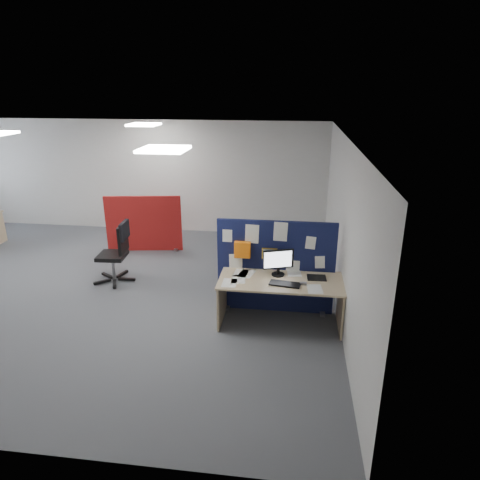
# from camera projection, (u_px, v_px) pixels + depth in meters

# --- Properties ---
(floor) EXTENTS (9.00, 9.00, 0.00)m
(floor) POSITION_uv_depth(u_px,v_px,m) (81.00, 290.00, 7.68)
(floor) COLOR #4D4F54
(floor) RESTS_ON ground
(ceiling) EXTENTS (9.00, 7.00, 0.02)m
(ceiling) POSITION_uv_depth(u_px,v_px,m) (60.00, 136.00, 6.75)
(ceiling) COLOR white
(ceiling) RESTS_ON wall_back
(wall_back) EXTENTS (9.00, 0.02, 2.70)m
(wall_back) POSITION_uv_depth(u_px,v_px,m) (142.00, 176.00, 10.48)
(wall_back) COLOR silver
(wall_back) RESTS_ON floor
(wall_right) EXTENTS (0.02, 7.00, 2.70)m
(wall_right) POSITION_uv_depth(u_px,v_px,m) (343.00, 229.00, 6.67)
(wall_right) COLOR silver
(wall_right) RESTS_ON floor
(ceiling_lights) EXTENTS (4.10, 4.10, 0.04)m
(ceiling_lights) POSITION_uv_depth(u_px,v_px,m) (98.00, 134.00, 7.34)
(ceiling_lights) COLOR white
(ceiling_lights) RESTS_ON ceiling
(navy_divider) EXTENTS (1.85, 0.30, 1.52)m
(navy_divider) POSITION_uv_depth(u_px,v_px,m) (274.00, 267.00, 6.73)
(navy_divider) COLOR #0E0E33
(navy_divider) RESTS_ON floor
(main_desk) EXTENTS (1.85, 0.82, 0.73)m
(main_desk) POSITION_uv_depth(u_px,v_px,m) (281.00, 289.00, 6.46)
(main_desk) COLOR tan
(main_desk) RESTS_ON floor
(monitor_main) EXTENTS (0.46, 0.20, 0.41)m
(monitor_main) POSITION_uv_depth(u_px,v_px,m) (278.00, 261.00, 6.45)
(monitor_main) COLOR black
(monitor_main) RESTS_ON main_desk
(keyboard) EXTENTS (0.47, 0.24, 0.02)m
(keyboard) POSITION_uv_depth(u_px,v_px,m) (285.00, 284.00, 6.20)
(keyboard) COLOR black
(keyboard) RESTS_ON main_desk
(mouse) EXTENTS (0.10, 0.07, 0.03)m
(mouse) POSITION_uv_depth(u_px,v_px,m) (303.00, 284.00, 6.21)
(mouse) COLOR #949398
(mouse) RESTS_ON main_desk
(paper_tray) EXTENTS (0.29, 0.23, 0.01)m
(paper_tray) POSITION_uv_depth(u_px,v_px,m) (317.00, 278.00, 6.42)
(paper_tray) COLOR black
(paper_tray) RESTS_ON main_desk
(red_divider) EXTENTS (1.63, 0.30, 1.23)m
(red_divider) POSITION_uv_depth(u_px,v_px,m) (144.00, 224.00, 9.31)
(red_divider) COLOR maroon
(red_divider) RESTS_ON floor
(office_chair) EXTENTS (0.74, 0.76, 1.14)m
(office_chair) POSITION_uv_depth(u_px,v_px,m) (118.00, 249.00, 7.79)
(office_chair) COLOR black
(office_chair) RESTS_ON floor
(desk_papers) EXTENTS (1.46, 0.85, 0.00)m
(desk_papers) POSITION_uv_depth(u_px,v_px,m) (260.00, 278.00, 6.42)
(desk_papers) COLOR white
(desk_papers) RESTS_ON main_desk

